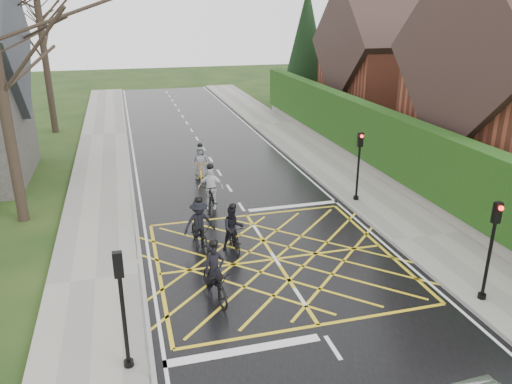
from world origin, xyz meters
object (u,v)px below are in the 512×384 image
cyclist_back (233,232)px  cyclist_lead (201,166)px  cyclist_front (211,192)px  cyclist_mid (200,229)px  cyclist_rear (215,279)px

cyclist_back → cyclist_lead: 8.24m
cyclist_front → cyclist_mid: bearing=-89.9°
cyclist_rear → cyclist_front: 7.12m
cyclist_rear → cyclist_front: (1.18, 7.02, 0.13)m
cyclist_front → cyclist_lead: size_ratio=1.07×
cyclist_mid → cyclist_front: bearing=65.8°
cyclist_back → cyclist_front: (-0.07, 4.05, 0.08)m
cyclist_rear → cyclist_back: (1.24, 2.97, 0.05)m
cyclist_rear → cyclist_lead: bearing=73.1°
cyclist_lead → cyclist_back: bearing=-82.7°
cyclist_rear → cyclist_back: 3.22m
cyclist_rear → cyclist_front: size_ratio=0.97×
cyclist_rear → cyclist_lead: (1.41, 11.21, 0.02)m
cyclist_back → cyclist_lead: size_ratio=0.90×
cyclist_rear → cyclist_front: cyclist_front is taller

